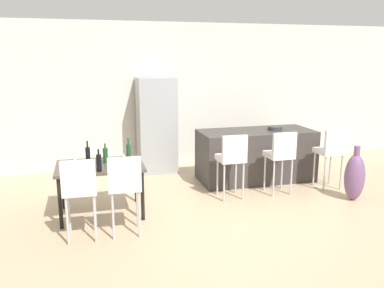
# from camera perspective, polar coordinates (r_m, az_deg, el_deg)

# --- Properties ---
(ground_plane) EXTENTS (10.00, 10.00, 0.00)m
(ground_plane) POSITION_cam_1_polar(r_m,az_deg,el_deg) (6.13, 6.85, -8.75)
(ground_plane) COLOR tan
(back_wall) EXTENTS (10.00, 0.12, 2.90)m
(back_wall) POSITION_cam_1_polar(r_m,az_deg,el_deg) (8.25, 0.20, 7.21)
(back_wall) COLOR beige
(back_wall) RESTS_ON ground_plane
(kitchen_island) EXTENTS (2.07, 0.89, 0.92)m
(kitchen_island) POSITION_cam_1_polar(r_m,az_deg,el_deg) (7.27, 9.25, -1.62)
(kitchen_island) COLOR #383330
(kitchen_island) RESTS_ON ground_plane
(bar_chair_left) EXTENTS (0.40, 0.40, 1.05)m
(bar_chair_left) POSITION_cam_1_polar(r_m,az_deg,el_deg) (6.17, 5.85, -1.78)
(bar_chair_left) COLOR silver
(bar_chair_left) RESTS_ON ground_plane
(bar_chair_middle) EXTENTS (0.40, 0.40, 1.05)m
(bar_chair_middle) POSITION_cam_1_polar(r_m,az_deg,el_deg) (6.52, 12.81, -1.26)
(bar_chair_middle) COLOR silver
(bar_chair_middle) RESTS_ON ground_plane
(bar_chair_right) EXTENTS (0.41, 0.41, 1.05)m
(bar_chair_right) POSITION_cam_1_polar(r_m,az_deg,el_deg) (7.00, 19.63, -0.73)
(bar_chair_right) COLOR silver
(bar_chair_right) RESTS_ON ground_plane
(dining_table) EXTENTS (1.20, 0.85, 0.74)m
(dining_table) POSITION_cam_1_polar(r_m,az_deg,el_deg) (5.68, -13.24, -3.66)
(dining_table) COLOR #4C4238
(dining_table) RESTS_ON ground_plane
(dining_chair_near) EXTENTS (0.41, 0.41, 1.05)m
(dining_chair_near) POSITION_cam_1_polar(r_m,az_deg,el_deg) (4.92, -16.07, -5.97)
(dining_chair_near) COLOR silver
(dining_chair_near) RESTS_ON ground_plane
(dining_chair_far) EXTENTS (0.42, 0.42, 1.05)m
(dining_chair_far) POSITION_cam_1_polar(r_m,az_deg,el_deg) (4.94, -9.78, -5.59)
(dining_chair_far) COLOR silver
(dining_chair_far) RESTS_ON ground_plane
(wine_bottle_near) EXTENTS (0.06, 0.06, 0.35)m
(wine_bottle_near) POSITION_cam_1_polar(r_m,az_deg,el_deg) (5.70, -9.21, -1.25)
(wine_bottle_near) COLOR #194723
(wine_bottle_near) RESTS_ON dining_table
(wine_bottle_right) EXTENTS (0.06, 0.06, 0.33)m
(wine_bottle_right) POSITION_cam_1_polar(r_m,az_deg,el_deg) (5.71, -14.92, -1.57)
(wine_bottle_right) COLOR black
(wine_bottle_right) RESTS_ON dining_table
(wine_bottle_inner) EXTENTS (0.07, 0.07, 0.29)m
(wine_bottle_inner) POSITION_cam_1_polar(r_m,az_deg,el_deg) (5.70, -12.50, -1.60)
(wine_bottle_inner) COLOR #194723
(wine_bottle_inner) RESTS_ON dining_table
(wine_bottle_far) EXTENTS (0.07, 0.07, 0.30)m
(wine_bottle_far) POSITION_cam_1_polar(r_m,az_deg,el_deg) (5.31, -13.40, -2.65)
(wine_bottle_far) COLOR black
(wine_bottle_far) RESTS_ON dining_table
(wine_glass_left) EXTENTS (0.07, 0.07, 0.17)m
(wine_glass_left) POSITION_cam_1_polar(r_m,az_deg,el_deg) (5.97, -16.78, -1.11)
(wine_glass_left) COLOR silver
(wine_glass_left) RESTS_ON dining_table
(wine_glass_middle) EXTENTS (0.07, 0.07, 0.17)m
(wine_glass_middle) POSITION_cam_1_polar(r_m,az_deg,el_deg) (5.53, -9.91, -1.83)
(wine_glass_middle) COLOR silver
(wine_glass_middle) RESTS_ON dining_table
(wine_glass_end) EXTENTS (0.07, 0.07, 0.17)m
(wine_glass_end) POSITION_cam_1_polar(r_m,az_deg,el_deg) (5.40, -10.70, -2.21)
(wine_glass_end) COLOR silver
(wine_glass_end) RESTS_ON dining_table
(refrigerator) EXTENTS (0.72, 0.68, 1.84)m
(refrigerator) POSITION_cam_1_polar(r_m,az_deg,el_deg) (7.71, -5.22, 2.80)
(refrigerator) COLOR #939699
(refrigerator) RESTS_ON ground_plane
(fruit_bowl) EXTENTS (0.25, 0.25, 0.07)m
(fruit_bowl) POSITION_cam_1_polar(r_m,az_deg,el_deg) (7.26, 12.00, 2.26)
(fruit_bowl) COLOR #333338
(fruit_bowl) RESTS_ON kitchen_island
(floor_vase) EXTENTS (0.31, 0.31, 0.88)m
(floor_vase) POSITION_cam_1_polar(r_m,az_deg,el_deg) (6.67, 22.60, -4.44)
(floor_vase) COLOR #704C75
(floor_vase) RESTS_ON ground_plane
(potted_plant) EXTENTS (0.43, 0.43, 0.62)m
(potted_plant) POSITION_cam_1_polar(r_m,az_deg,el_deg) (8.68, 12.65, -0.06)
(potted_plant) COLOR #38383D
(potted_plant) RESTS_ON ground_plane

